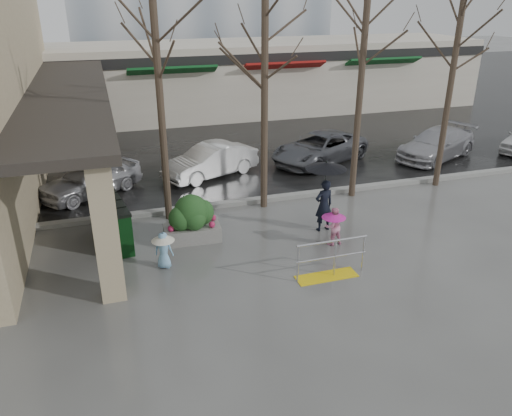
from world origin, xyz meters
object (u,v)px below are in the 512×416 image
tree_mideast (363,54)px  tree_midwest (265,44)px  child_pink (333,223)px  planter (192,219)px  handrail (329,263)px  car_d (437,144)px  car_b (211,161)px  car_a (91,178)px  child_blue (163,246)px  car_c (319,148)px  tree_east (458,34)px  tree_west (157,53)px  woman (325,189)px  news_boxes (115,221)px

tree_mideast → tree_midwest: bearing=180.0°
child_pink → planter: bearing=-24.8°
handrail → car_d: size_ratio=0.44×
tree_mideast → car_b: bearing=141.4°
tree_midwest → car_a: 7.72m
tree_midwest → child_blue: bearing=-140.7°
child_pink → car_d: 9.87m
car_c → handrail: bearing=-48.5°
tree_east → car_b: size_ratio=1.88×
car_b → tree_west: bearing=-54.8°
woman → car_a: (-6.65, 5.11, -0.70)m
child_pink → tree_mideast: bearing=-129.0°
car_c → tree_east: bearing=12.9°
tree_mideast → car_d: bearing=27.3°
tree_west → planter: bearing=-75.8°
tree_mideast → news_boxes: 9.28m
tree_mideast → handrail: bearing=-123.2°
tree_midwest → car_d: size_ratio=1.61×
car_c → tree_west: bearing=-87.2°
child_pink → car_c: (2.71, 7.01, -0.02)m
tree_east → planter: bearing=-169.7°
car_a → car_b: bearing=64.3°
child_blue → car_d: size_ratio=0.23×
handrail → tree_east: (6.64, 4.80, 5.01)m
child_pink → car_b: 6.98m
tree_east → car_c: (-3.08, 3.81, -4.75)m
planter → car_b: planter is taller
woman → news_boxes: woman is taller
tree_midwest → child_blue: (-3.76, -3.07, -4.62)m
handrail → car_d: (8.65, 7.65, 0.25)m
tree_west → child_blue: size_ratio=6.76×
car_a → tree_midwest: bearing=29.1°
tree_east → news_boxes: (-11.68, -1.18, -4.74)m
tree_midwest → handrail: bearing=-88.1°
car_b → car_c: 4.78m
tree_mideast → child_pink: tree_mideast is taller
tree_west → car_c: bearing=28.8°
car_a → tree_mideast: bearing=38.5°
handrail → car_b: bearing=98.3°
child_blue → tree_west: bearing=-75.7°
tree_midwest → car_b: bearing=106.7°
tree_midwest → car_a: bearing=152.7°
news_boxes → car_d: (13.69, 4.03, -0.01)m
woman → car_d: size_ratio=0.51×
child_pink → car_a: 8.90m
tree_midwest → car_d: tree_midwest is taller
woman → car_d: (7.67, 5.12, -0.70)m
news_boxes → handrail: bearing=-45.1°
handrail → tree_midwest: size_ratio=0.27×
tree_west → handrail: bearing=-55.0°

